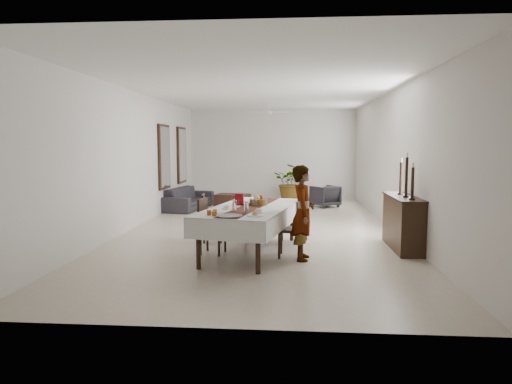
% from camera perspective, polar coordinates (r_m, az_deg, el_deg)
% --- Properties ---
extents(floor, '(6.00, 12.00, 0.00)m').
position_cam_1_polar(floor, '(10.85, 0.77, -4.42)').
color(floor, '#C0B299').
rests_on(floor, ground).
extents(ceiling, '(6.00, 12.00, 0.02)m').
position_cam_1_polar(ceiling, '(10.74, 0.80, 12.61)').
color(ceiling, white).
rests_on(ceiling, wall_back).
extents(wall_back, '(6.00, 0.02, 3.20)m').
position_cam_1_polar(wall_back, '(16.67, 2.10, 4.75)').
color(wall_back, silver).
rests_on(wall_back, floor).
extents(wall_front, '(6.00, 0.02, 3.20)m').
position_cam_1_polar(wall_front, '(4.71, -3.86, 1.57)').
color(wall_front, silver).
rests_on(wall_front, floor).
extents(wall_left, '(0.02, 12.00, 3.20)m').
position_cam_1_polar(wall_left, '(11.27, -14.66, 3.96)').
color(wall_left, silver).
rests_on(wall_left, floor).
extents(wall_right, '(0.02, 12.00, 3.20)m').
position_cam_1_polar(wall_right, '(10.91, 16.75, 3.84)').
color(wall_right, silver).
rests_on(wall_right, floor).
extents(dining_table_top, '(1.62, 2.83, 0.06)m').
position_cam_1_polar(dining_table_top, '(8.19, -0.61, -2.15)').
color(dining_table_top, black).
rests_on(dining_table_top, table_leg_fl).
extents(table_leg_fl, '(0.09, 0.09, 0.78)m').
position_cam_1_polar(table_leg_fl, '(7.26, -7.22, -6.58)').
color(table_leg_fl, black).
rests_on(table_leg_fl, floor).
extents(table_leg_fr, '(0.09, 0.09, 0.78)m').
position_cam_1_polar(table_leg_fr, '(6.94, 0.25, -7.12)').
color(table_leg_fr, black).
rests_on(table_leg_fr, floor).
extents(table_leg_bl, '(0.09, 0.09, 0.78)m').
position_cam_1_polar(table_leg_bl, '(9.59, -1.23, -3.46)').
color(table_leg_bl, black).
rests_on(table_leg_bl, floor).
extents(table_leg_br, '(0.09, 0.09, 0.78)m').
position_cam_1_polar(table_leg_br, '(9.35, 4.50, -3.72)').
color(table_leg_br, black).
rests_on(table_leg_br, floor).
extents(tablecloth_top, '(1.86, 3.06, 0.01)m').
position_cam_1_polar(tablecloth_top, '(8.18, -0.61, -1.92)').
color(tablecloth_top, silver).
rests_on(tablecloth_top, dining_table_top).
extents(tablecloth_drape_left, '(0.59, 2.80, 0.33)m').
position_cam_1_polar(tablecloth_drape_left, '(8.42, -4.84, -2.82)').
color(tablecloth_drape_left, silver).
rests_on(tablecloth_drape_left, dining_table_top).
extents(tablecloth_drape_right, '(0.59, 2.80, 0.33)m').
position_cam_1_polar(tablecloth_drape_right, '(8.05, 3.82, -3.22)').
color(tablecloth_drape_right, white).
rests_on(tablecloth_drape_right, dining_table_top).
extents(tablecloth_drape_near, '(1.28, 0.28, 0.33)m').
position_cam_1_polar(tablecloth_drape_near, '(6.88, -4.04, -4.81)').
color(tablecloth_drape_near, silver).
rests_on(tablecloth_drape_near, dining_table_top).
extents(tablecloth_drape_far, '(1.28, 0.28, 0.33)m').
position_cam_1_polar(tablecloth_drape_far, '(9.57, 1.84, -1.74)').
color(tablecloth_drape_far, white).
rests_on(tablecloth_drape_far, dining_table_top).
extents(table_runner, '(0.94, 2.79, 0.00)m').
position_cam_1_polar(table_runner, '(8.18, -0.61, -1.85)').
color(table_runner, '#5C271A').
rests_on(table_runner, tablecloth_top).
extents(red_pitcher, '(0.20, 0.20, 0.22)m').
position_cam_1_polar(red_pitcher, '(8.41, -2.09, -0.90)').
color(red_pitcher, maroon).
rests_on(red_pitcher, tablecloth_top).
extents(pitcher_handle, '(0.13, 0.05, 0.13)m').
position_cam_1_polar(pitcher_handle, '(8.44, -2.70, -0.88)').
color(pitcher_handle, maroon).
rests_on(pitcher_handle, red_pitcher).
extents(wine_glass_near, '(0.08, 0.08, 0.19)m').
position_cam_1_polar(wine_glass_near, '(7.45, -1.23, -1.92)').
color(wine_glass_near, silver).
rests_on(wine_glass_near, tablecloth_top).
extents(wine_glass_mid, '(0.08, 0.08, 0.19)m').
position_cam_1_polar(wine_glass_mid, '(7.63, -2.73, -1.74)').
color(wine_glass_mid, white).
rests_on(wine_glass_mid, tablecloth_top).
extents(wine_glass_far, '(0.08, 0.08, 0.19)m').
position_cam_1_polar(wine_glass_far, '(8.21, -0.13, -1.18)').
color(wine_glass_far, white).
rests_on(wine_glass_far, tablecloth_top).
extents(teacup_right, '(0.10, 0.10, 0.07)m').
position_cam_1_polar(teacup_right, '(7.46, 0.36, -2.39)').
color(teacup_right, white).
rests_on(teacup_right, saucer_right).
extents(saucer_right, '(0.17, 0.17, 0.01)m').
position_cam_1_polar(saucer_right, '(7.46, 0.36, -2.59)').
color(saucer_right, white).
rests_on(saucer_right, tablecloth_top).
extents(teacup_left, '(0.10, 0.10, 0.07)m').
position_cam_1_polar(teacup_left, '(7.92, -3.73, -1.91)').
color(teacup_left, white).
rests_on(teacup_left, saucer_left).
extents(saucer_left, '(0.17, 0.17, 0.01)m').
position_cam_1_polar(saucer_left, '(7.92, -3.72, -2.10)').
color(saucer_left, silver).
rests_on(saucer_left, tablecloth_top).
extents(plate_near_right, '(0.27, 0.27, 0.02)m').
position_cam_1_polar(plate_near_right, '(7.13, -0.10, -2.97)').
color(plate_near_right, white).
rests_on(plate_near_right, tablecloth_top).
extents(bread_near_right, '(0.10, 0.10, 0.10)m').
position_cam_1_polar(bread_near_right, '(7.13, -0.10, -2.73)').
color(bread_near_right, tan).
rests_on(bread_near_right, plate_near_right).
extents(plate_near_left, '(0.27, 0.27, 0.02)m').
position_cam_1_polar(plate_near_left, '(7.51, -4.87, -2.54)').
color(plate_near_left, white).
rests_on(plate_near_left, tablecloth_top).
extents(plate_far_left, '(0.27, 0.27, 0.02)m').
position_cam_1_polar(plate_far_left, '(8.86, -1.67, -1.21)').
color(plate_far_left, white).
rests_on(plate_far_left, tablecloth_top).
extents(serving_tray, '(0.40, 0.40, 0.02)m').
position_cam_1_polar(serving_tray, '(7.09, -3.32, -3.01)').
color(serving_tray, '#424146').
rests_on(serving_tray, tablecloth_top).
extents(jam_jar_a, '(0.07, 0.07, 0.08)m').
position_cam_1_polar(jam_jar_a, '(7.14, -5.26, -2.72)').
color(jam_jar_a, '#966215').
rests_on(jam_jar_a, tablecloth_top).
extents(jam_jar_b, '(0.07, 0.07, 0.08)m').
position_cam_1_polar(jam_jar_b, '(7.24, -5.88, -2.60)').
color(jam_jar_b, '#9C3F16').
rests_on(jam_jar_b, tablecloth_top).
extents(jam_jar_c, '(0.07, 0.07, 0.08)m').
position_cam_1_polar(jam_jar_c, '(7.32, -5.16, -2.50)').
color(jam_jar_c, '#985316').
rests_on(jam_jar_c, tablecloth_top).
extents(fruit_basket, '(0.33, 0.33, 0.11)m').
position_cam_1_polar(fruit_basket, '(8.42, 0.29, -1.26)').
color(fruit_basket, brown).
rests_on(fruit_basket, tablecloth_top).
extents(fruit_red, '(0.10, 0.10, 0.10)m').
position_cam_1_polar(fruit_red, '(8.43, 0.55, -0.69)').
color(fruit_red, maroon).
rests_on(fruit_red, fruit_basket).
extents(fruit_green, '(0.09, 0.09, 0.09)m').
position_cam_1_polar(fruit_green, '(8.46, 0.06, -0.67)').
color(fruit_green, '#587824').
rests_on(fruit_green, fruit_basket).
extents(fruit_yellow, '(0.09, 0.09, 0.09)m').
position_cam_1_polar(fruit_yellow, '(8.36, 0.19, -0.75)').
color(fruit_yellow, yellow).
rests_on(fruit_yellow, fruit_basket).
extents(chair_right_near_seat, '(0.49, 0.49, 0.05)m').
position_cam_1_polar(chair_right_near_seat, '(8.00, 4.40, -4.70)').
color(chair_right_near_seat, black).
rests_on(chair_right_near_seat, chair_right_near_leg_fl).
extents(chair_right_near_leg_fl, '(0.05, 0.05, 0.45)m').
position_cam_1_polar(chair_right_near_leg_fl, '(7.86, 5.68, -6.80)').
color(chair_right_near_leg_fl, black).
rests_on(chair_right_near_leg_fl, floor).
extents(chair_right_near_leg_fr, '(0.05, 0.05, 0.45)m').
position_cam_1_polar(chair_right_near_leg_fr, '(8.22, 5.78, -6.22)').
color(chair_right_near_leg_fr, black).
rests_on(chair_right_near_leg_fr, floor).
extents(chair_right_near_leg_bl, '(0.05, 0.05, 0.45)m').
position_cam_1_polar(chair_right_near_leg_bl, '(7.88, 2.92, -6.74)').
color(chair_right_near_leg_bl, black).
rests_on(chair_right_near_leg_bl, floor).
extents(chair_right_near_leg_br, '(0.05, 0.05, 0.45)m').
position_cam_1_polar(chair_right_near_leg_br, '(8.25, 3.16, -6.17)').
color(chair_right_near_leg_br, black).
rests_on(chair_right_near_leg_br, floor).
extents(chair_right_near_back, '(0.07, 0.46, 0.59)m').
position_cam_1_polar(chair_right_near_back, '(7.94, 5.93, -2.50)').
color(chair_right_near_back, black).
rests_on(chair_right_near_back, chair_right_near_seat).
extents(chair_right_far_seat, '(0.44, 0.44, 0.05)m').
position_cam_1_polar(chair_right_far_seat, '(9.12, 4.33, -3.62)').
color(chair_right_far_seat, black).
rests_on(chair_right_far_seat, chair_right_far_leg_fl).
extents(chair_right_far_leg_fl, '(0.04, 0.04, 0.42)m').
position_cam_1_polar(chair_right_far_leg_fl, '(8.99, 5.38, -5.28)').
color(chair_right_far_leg_fl, black).
rests_on(chair_right_far_leg_fl, floor).
extents(chair_right_far_leg_fr, '(0.04, 0.04, 0.42)m').
position_cam_1_polar(chair_right_far_leg_fr, '(9.33, 5.42, -4.87)').
color(chair_right_far_leg_fr, black).
rests_on(chair_right_far_leg_fr, floor).
extents(chair_right_far_leg_bl, '(0.04, 0.04, 0.42)m').
position_cam_1_polar(chair_right_far_leg_bl, '(9.00, 3.18, -5.25)').
color(chair_right_far_leg_bl, black).
rests_on(chair_right_far_leg_bl, floor).
extents(chair_right_far_leg_br, '(0.04, 0.04, 0.42)m').
position_cam_1_polar(chair_right_far_leg_br, '(9.34, 3.30, -4.84)').
color(chair_right_far_leg_br, black).
rests_on(chair_right_far_leg_br, floor).
extents(chair_right_far_back, '(0.05, 0.42, 0.54)m').
position_cam_1_polar(chair_right_far_back, '(9.08, 5.56, -1.85)').
color(chair_right_far_back, black).
rests_on(chair_right_far_back, chair_right_far_seat).
extents(chair_left_near_seat, '(0.49, 0.49, 0.05)m').
position_cam_1_polar(chair_left_near_seat, '(8.24, -5.41, -4.68)').
color(chair_left_near_seat, black).
rests_on(chair_left_near_seat, chair_left_near_leg_fl).
extents(chair_left_near_leg_fl, '(0.05, 0.05, 0.42)m').
position_cam_1_polar(chair_left_near_leg_fl, '(8.50, -6.09, -5.95)').
color(chair_left_near_leg_fl, black).
rests_on(chair_left_near_leg_fl, floor).
extents(chair_left_near_leg_fr, '(0.05, 0.05, 0.42)m').
position_cam_1_polar(chair_left_near_leg_fr, '(8.19, -6.95, -6.43)').
color(chair_left_near_leg_fr, black).
rests_on(chair_left_near_leg_fr, floor).
extents(chair_left_near_leg_bl, '(0.05, 0.05, 0.42)m').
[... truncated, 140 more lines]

